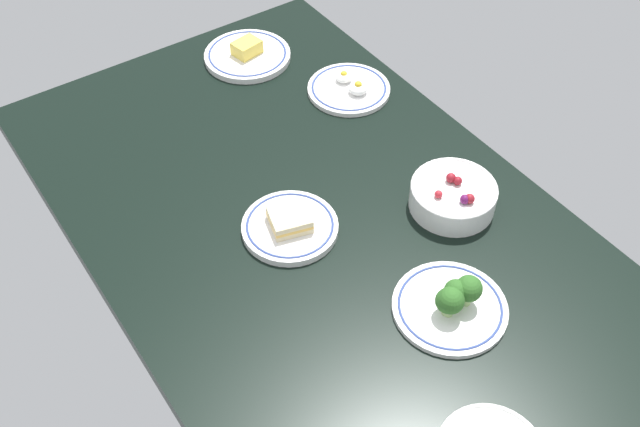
{
  "coord_description": "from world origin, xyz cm",
  "views": [
    {
      "loc": [
        85.45,
        -59.1,
        117.24
      ],
      "look_at": [
        0.0,
        0.0,
        6.0
      ],
      "focal_mm": 41.99,
      "sensor_mm": 36.0,
      "label": 1
    }
  ],
  "objects_px": {
    "plate_eggs": "(349,88)",
    "plate_broccoli": "(452,303)",
    "plate_sandwich": "(290,225)",
    "bowl_berries": "(453,196)",
    "plate_cheese": "(247,55)"
  },
  "relations": [
    {
      "from": "plate_broccoli",
      "to": "plate_eggs",
      "type": "height_order",
      "value": "plate_broccoli"
    },
    {
      "from": "bowl_berries",
      "to": "plate_sandwich",
      "type": "relative_size",
      "value": 0.91
    },
    {
      "from": "bowl_berries",
      "to": "plate_sandwich",
      "type": "height_order",
      "value": "bowl_berries"
    },
    {
      "from": "plate_sandwich",
      "to": "plate_cheese",
      "type": "bearing_deg",
      "value": 157.28
    },
    {
      "from": "plate_broccoli",
      "to": "plate_sandwich",
      "type": "relative_size",
      "value": 1.09
    },
    {
      "from": "bowl_berries",
      "to": "plate_eggs",
      "type": "xyz_separation_m",
      "value": [
        -0.43,
        0.05,
        -0.02
      ]
    },
    {
      "from": "plate_broccoli",
      "to": "plate_eggs",
      "type": "bearing_deg",
      "value": 159.89
    },
    {
      "from": "plate_broccoli",
      "to": "plate_sandwich",
      "type": "distance_m",
      "value": 0.36
    },
    {
      "from": "plate_eggs",
      "to": "plate_sandwich",
      "type": "distance_m",
      "value": 0.47
    },
    {
      "from": "plate_eggs",
      "to": "plate_cheese",
      "type": "bearing_deg",
      "value": -152.65
    },
    {
      "from": "plate_cheese",
      "to": "plate_sandwich",
      "type": "bearing_deg",
      "value": -22.72
    },
    {
      "from": "plate_eggs",
      "to": "plate_broccoli",
      "type": "bearing_deg",
      "value": -20.11
    },
    {
      "from": "plate_eggs",
      "to": "plate_sandwich",
      "type": "xyz_separation_m",
      "value": [
        0.3,
        -0.37,
        0.0
      ]
    },
    {
      "from": "plate_eggs",
      "to": "plate_sandwich",
      "type": "height_order",
      "value": "plate_sandwich"
    },
    {
      "from": "bowl_berries",
      "to": "plate_sandwich",
      "type": "bearing_deg",
      "value": -113.33
    }
  ]
}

